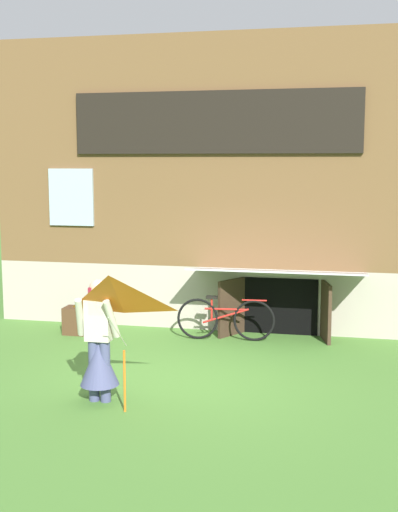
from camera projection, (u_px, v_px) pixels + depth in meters
The scene contains 6 objects.
ground_plane at pixel (176, 379), 9.88m from camera, with size 60.00×60.00×0.00m, color #4C7F33.
log_house at pixel (237, 181), 14.95m from camera, with size 8.75×6.39×5.51m.
person at pixel (99, 351), 8.90m from camera, with size 0.61×0.53×1.65m.
kite at pixel (109, 313), 8.15m from camera, with size 1.06×1.11×1.68m.
bicycle_red at pixel (226, 319), 12.03m from camera, with size 1.76×0.18×0.80m.
wooden_crate at pixel (76, 320), 12.49m from camera, with size 0.43×0.37×0.51m, color #4C331E.
Camera 1 is at (2.35, -9.25, 3.17)m, focal length 47.14 mm.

